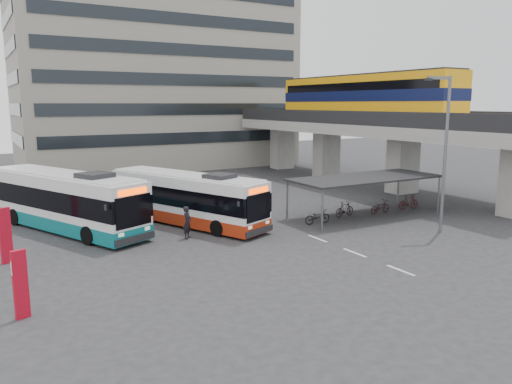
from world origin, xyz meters
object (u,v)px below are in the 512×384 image
bus_main (186,199)px  bus_teal (65,201)px  lamp_post (444,145)px  pedestrian (187,222)px

bus_main → bus_teal: size_ratio=0.92×
lamp_post → bus_main: bearing=162.4°
bus_teal → lamp_post: 21.56m
bus_teal → lamp_post: lamp_post is taller
pedestrian → lamp_post: bearing=-69.9°
bus_teal → pedestrian: (5.34, -5.32, -0.77)m
bus_main → lamp_post: 15.09m
bus_main → bus_teal: (-6.59, 2.08, 0.13)m
lamp_post → bus_teal: bearing=169.0°
bus_teal → pedestrian: bearing=-68.6°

